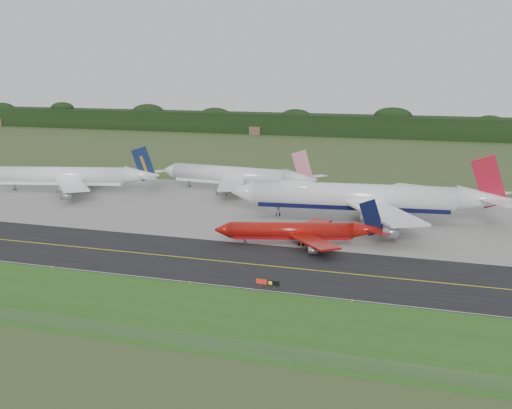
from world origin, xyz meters
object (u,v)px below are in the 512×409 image
at_px(jet_navy_gold, 71,177).
at_px(taxiway_sign, 268,282).
at_px(jet_red_737, 301,231).
at_px(jet_star_tail, 237,176).
at_px(jet_ba_747, 363,197).

xyz_separation_m(jet_navy_gold, taxiway_sign, (92.34, -75.00, -3.83)).
xyz_separation_m(jet_red_737, jet_star_tail, (-38.93, 59.84, 2.00)).
xyz_separation_m(jet_ba_747, jet_navy_gold, (-96.71, 11.90, -1.29)).
xyz_separation_m(jet_ba_747, taxiway_sign, (-4.37, -63.10, -5.13)).
distance_m(jet_red_737, jet_star_tail, 71.42).
distance_m(jet_navy_gold, jet_star_tail, 53.08).
bearing_deg(jet_star_tail, taxiway_sign, -65.52).
bearing_deg(jet_red_737, jet_navy_gold, 155.14).
xyz_separation_m(jet_red_737, jet_navy_gold, (-88.57, 41.04, 2.03)).
distance_m(jet_red_737, taxiway_sign, 34.22).
bearing_deg(jet_navy_gold, taxiway_sign, -39.08).
height_order(jet_navy_gold, jet_star_tail, jet_navy_gold).
height_order(jet_red_737, taxiway_sign, jet_red_737).
relative_size(jet_navy_gold, taxiway_sign, 12.51).
bearing_deg(jet_navy_gold, jet_star_tail, 20.75).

